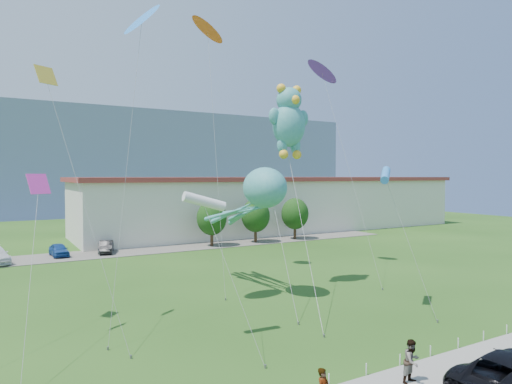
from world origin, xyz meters
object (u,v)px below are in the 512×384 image
Objects in this scene: parked_car_blue at (59,250)px; parked_car_black at (106,247)px; warehouse at (279,203)px; pedestrian_right at (412,361)px; octopus_kite at (255,198)px; teddy_bear_kite at (289,120)px.

parked_car_blue is 0.97× the size of parked_car_black.
parked_car_black is (-27.95, -8.76, -3.41)m from warehouse.
warehouse is at bearing 54.13° from pedestrian_right.
parked_car_blue is at bearing 113.84° from octopus_kite.
octopus_kite is at bearing -60.72° from parked_car_black.
warehouse is 15.42× the size of parked_car_black.
teddy_bear_kite is at bearing -63.91° from parked_car_blue.
parked_car_blue is (-32.62, -8.39, -3.41)m from warehouse.
pedestrian_right is 39.43m from parked_car_blue.
parked_car_black is (4.68, -0.37, -0.00)m from parked_car_blue.
parked_car_blue is 0.30× the size of octopus_kite.
teddy_bear_kite reaches higher than pedestrian_right.
octopus_kite is (-22.42, -31.49, 2.69)m from warehouse.
octopus_kite is at bearing 75.20° from pedestrian_right.
parked_car_blue is at bearing -165.57° from warehouse.
warehouse is 52.79m from pedestrian_right.
pedestrian_right is 16.55m from octopus_kite.
teddy_bear_kite reaches higher than octopus_kite.
octopus_kite reaches higher than warehouse.
teddy_bear_kite reaches higher than warehouse.
parked_car_black is at bearing 87.12° from pedestrian_right.
warehouse is 29.49m from parked_car_black.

